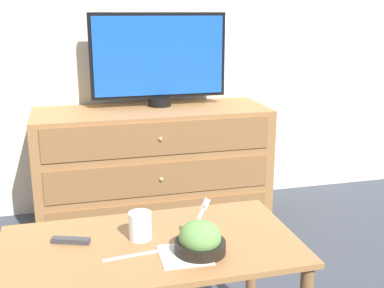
{
  "coord_description": "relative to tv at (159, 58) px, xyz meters",
  "views": [
    {
      "loc": [
        -0.59,
        -3.07,
        1.27
      ],
      "look_at": [
        -0.12,
        -1.28,
        0.76
      ],
      "focal_mm": 45.0,
      "sensor_mm": 36.0,
      "label": 1
    }
  ],
  "objects": [
    {
      "name": "ground_plane",
      "position": [
        0.04,
        0.19,
        -1.0
      ],
      "size": [
        12.0,
        12.0,
        0.0
      ],
      "primitive_type": "plane",
      "color": "#383D47"
    },
    {
      "name": "wall_back",
      "position": [
        0.04,
        0.22,
        0.3
      ],
      "size": [
        12.0,
        0.05,
        2.6
      ],
      "color": "silver",
      "rests_on": "ground_plane"
    },
    {
      "name": "dresser",
      "position": [
        -0.07,
        -0.09,
        -0.65
      ],
      "size": [
        1.39,
        0.52,
        0.71
      ],
      "color": "#9E6B3D",
      "rests_on": "ground_plane"
    },
    {
      "name": "tv",
      "position": [
        0.0,
        0.0,
        0.0
      ],
      "size": [
        0.82,
        0.14,
        0.56
      ],
      "color": "black",
      "rests_on": "dresser"
    },
    {
      "name": "coffee_table",
      "position": [
        -0.3,
        -1.38,
        -0.57
      ],
      "size": [
        1.03,
        0.55,
        0.5
      ],
      "color": "#9E6B3D",
      "rests_on": "ground_plane"
    },
    {
      "name": "takeout_bowl",
      "position": [
        -0.16,
        -1.49,
        -0.46
      ],
      "size": [
        0.17,
        0.17,
        0.17
      ],
      "color": "black",
      "rests_on": "coffee_table"
    },
    {
      "name": "drink_cup",
      "position": [
        -0.33,
        -1.34,
        -0.46
      ],
      "size": [
        0.08,
        0.08,
        0.1
      ],
      "color": "white",
      "rests_on": "coffee_table"
    },
    {
      "name": "napkin",
      "position": [
        -0.21,
        -1.49,
        -0.5
      ],
      "size": [
        0.17,
        0.17,
        0.0
      ],
      "color": "silver",
      "rests_on": "coffee_table"
    },
    {
      "name": "knife",
      "position": [
        -0.38,
        -1.46,
        -0.5
      ],
      "size": [
        0.2,
        0.03,
        0.0
      ],
      "color": "silver",
      "rests_on": "coffee_table"
    },
    {
      "name": "remote_control",
      "position": [
        -0.57,
        -1.31,
        -0.49
      ],
      "size": [
        0.14,
        0.07,
        0.02
      ],
      "color": "#38383D",
      "rests_on": "coffee_table"
    }
  ]
}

